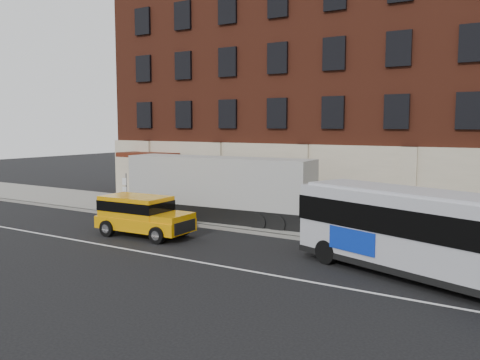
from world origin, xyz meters
The scene contains 9 objects.
ground centered at (0.00, 0.00, 0.00)m, with size 120.00×120.00×0.00m, color black.
sidewalk centered at (0.00, 9.00, 0.07)m, with size 60.00×6.00×0.15m, color gray.
kerb centered at (0.00, 6.00, 0.07)m, with size 60.00×0.25×0.15m, color gray.
lane_line centered at (0.00, 0.50, 0.01)m, with size 60.00×0.12×0.01m, color silver.
building centered at (-0.01, 16.92, 7.58)m, with size 30.00×12.10×15.00m.
sign_pole centered at (-8.50, 6.15, 1.45)m, with size 0.30×0.20×2.50m.
city_bus centered at (9.52, 2.49, 1.68)m, with size 11.27×5.90×3.04m.
yellow_suv centered at (-4.23, 2.83, 1.08)m, with size 4.99×2.32×1.89m.
shipping_container centered at (-3.03, 7.60, 1.75)m, with size 10.73×2.84×3.54m.
Camera 1 is at (12.33, -14.73, 5.26)m, focal length 37.74 mm.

